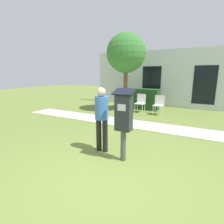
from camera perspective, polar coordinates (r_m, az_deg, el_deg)
name	(u,v)px	position (r m, az deg, el deg)	size (l,w,h in m)	color
ground_plane	(110,173)	(3.61, -0.74, -19.26)	(40.00, 40.00, 0.00)	olive
sidewalk	(155,127)	(6.51, 13.79, -4.74)	(12.00, 1.10, 0.02)	beige
building_facade	(177,79)	(10.57, 20.43, 10.10)	(10.00, 0.26, 3.20)	silver
parking_meter	(124,116)	(3.71, 3.84, -1.30)	(0.44, 0.31, 1.59)	#4C4C4C
person_standing	(102,115)	(4.19, -3.39, -0.90)	(0.32, 0.32, 1.58)	black
outdoor_chair_left	(141,102)	(8.81, 9.32, 3.40)	(0.44, 0.44, 0.90)	white
outdoor_chair_middle	(159,103)	(8.46, 15.09, 2.75)	(0.44, 0.44, 0.90)	white
hedge_row	(138,99)	(9.62, 8.64, 4.31)	(2.18, 0.60, 1.10)	#1E471E
tree	(126,53)	(8.96, 4.59, 18.52)	(1.90, 1.90, 3.82)	brown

